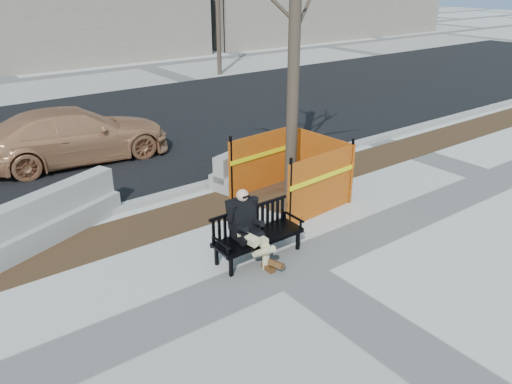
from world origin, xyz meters
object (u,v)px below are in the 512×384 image
at_px(tree_fence, 290,200).
at_px(jersey_barrier_left, 46,240).
at_px(seated_man, 246,260).
at_px(jersey_barrier_right, 257,174).
at_px(sedan, 79,160).
at_px(bench, 258,257).

relative_size(tree_fence, jersey_barrier_left, 2.21).
relative_size(seated_man, jersey_barrier_right, 0.45).
bearing_deg(jersey_barrier_left, tree_fence, -38.34).
bearing_deg(seated_man, tree_fence, 32.96).
bearing_deg(jersey_barrier_right, jersey_barrier_left, 166.45).
relative_size(seated_man, sedan, 0.27).
relative_size(bench, seated_man, 1.27).
bearing_deg(seated_man, bench, -11.32).
distance_m(bench, jersey_barrier_right, 3.68).
height_order(jersey_barrier_left, jersey_barrier_right, jersey_barrier_left).
bearing_deg(seated_man, jersey_barrier_right, 50.27).
distance_m(bench, seated_man, 0.22).
bearing_deg(bench, jersey_barrier_left, 134.59).
relative_size(bench, sedan, 0.35).
height_order(seated_man, tree_fence, tree_fence).
bearing_deg(jersey_barrier_left, bench, -67.68).
xyz_separation_m(tree_fence, sedan, (-2.68, 5.00, 0.00)).
xyz_separation_m(tree_fence, jersey_barrier_right, (0.33, 1.56, 0.00)).
height_order(tree_fence, sedan, tree_fence).
height_order(tree_fence, jersey_barrier_right, tree_fence).
height_order(seated_man, jersey_barrier_left, seated_man).
height_order(bench, tree_fence, tree_fence).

